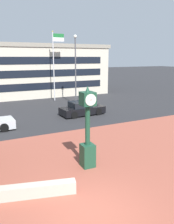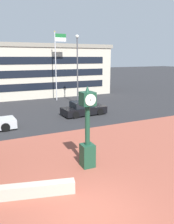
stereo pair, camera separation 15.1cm
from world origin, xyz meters
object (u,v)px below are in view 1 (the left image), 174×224
Objects in this scene: civic_building at (7,70)px; street_lamp_post at (75,64)px; flagpole_primary at (55,61)px; street_clock at (88,133)px; car_street_mid at (82,109)px.

civic_building is 12.38m from street_lamp_post.
flagpole_primary is 3.83m from street_lamp_post.
street_lamp_post reaches higher than street_clock.
flagpole_primary reaches higher than car_street_mid.
street_clock is at bearing -27.24° from car_street_mid.
street_clock is at bearing -104.24° from flagpole_primary.
car_street_mid is 0.15× the size of civic_building.
street_lamp_post is (5.62, 14.04, 2.82)m from street_clock.
street_clock is at bearing -111.80° from street_lamp_post.
street_clock is 25.04m from civic_building.
street_clock is 18.51m from flagpole_primary.
street_lamp_post is at bearing -62.36° from civic_building.
street_lamp_post is at bearing 69.28° from street_clock.
street_lamp_post is (5.72, -10.93, 1.06)m from civic_building.
car_street_mid is 0.55× the size of street_lamp_post.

